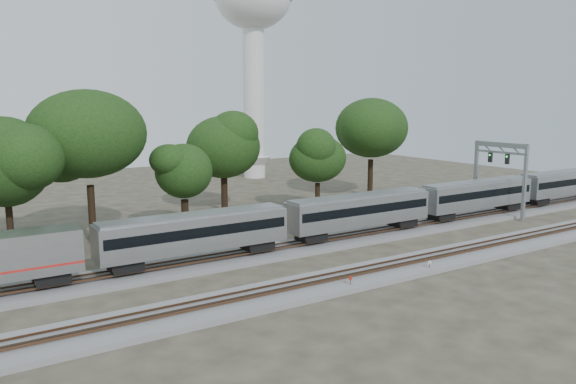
% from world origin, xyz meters
% --- Properties ---
extents(ground, '(160.00, 160.00, 0.00)m').
position_xyz_m(ground, '(0.00, 0.00, 0.00)').
color(ground, '#383328').
rests_on(ground, ground).
extents(track_far, '(160.00, 5.00, 0.73)m').
position_xyz_m(track_far, '(0.00, 6.00, 0.21)').
color(track_far, slate).
rests_on(track_far, ground).
extents(track_near, '(160.00, 5.00, 0.73)m').
position_xyz_m(track_near, '(0.00, -4.00, 0.21)').
color(track_near, slate).
rests_on(track_near, ground).
extents(train, '(122.60, 2.98, 4.39)m').
position_xyz_m(train, '(32.25, 6.00, 3.10)').
color(train, '#B7B9BF').
rests_on(train, ground).
extents(switch_stand_red, '(0.33, 0.09, 1.05)m').
position_xyz_m(switch_stand_red, '(3.60, -5.65, 0.67)').
color(switch_stand_red, '#512D19').
rests_on(switch_stand_red, ground).
extents(switch_stand_white, '(0.32, 0.12, 1.02)m').
position_xyz_m(switch_stand_white, '(11.79, -5.86, 0.65)').
color(switch_stand_white, '#512D19').
rests_on(switch_stand_white, ground).
extents(switch_lever, '(0.58, 0.47, 0.30)m').
position_xyz_m(switch_lever, '(7.87, -6.06, 0.15)').
color(switch_lever, '#512D19').
rests_on(switch_lever, ground).
extents(water_tower, '(13.69, 13.69, 37.91)m').
position_xyz_m(water_tower, '(28.02, 52.70, 28.08)').
color(water_tower, silver).
rests_on(water_tower, ground).
extents(signal_gantry, '(0.63, 7.45, 9.07)m').
position_xyz_m(signal_gantry, '(36.07, 6.00, 6.61)').
color(signal_gantry, gray).
rests_on(signal_gantry, ground).
extents(tree_2, '(8.77, 8.77, 12.36)m').
position_xyz_m(tree_2, '(-16.61, 18.70, 8.61)').
color(tree_2, black).
rests_on(tree_2, ground).
extents(tree_3, '(11.04, 11.04, 15.57)m').
position_xyz_m(tree_3, '(-9.23, 19.07, 10.85)').
color(tree_3, black).
rests_on(tree_3, ground).
extents(tree_4, '(6.80, 6.80, 9.59)m').
position_xyz_m(tree_4, '(0.26, 18.34, 6.67)').
color(tree_4, black).
rests_on(tree_4, ground).
extents(tree_5, '(8.40, 8.40, 11.85)m').
position_xyz_m(tree_5, '(8.93, 26.47, 8.25)').
color(tree_5, black).
rests_on(tree_5, ground).
extents(tree_6, '(6.90, 6.90, 9.73)m').
position_xyz_m(tree_6, '(19.06, 20.25, 6.77)').
color(tree_6, black).
rests_on(tree_6, ground).
extents(tree_7, '(10.25, 10.25, 14.45)m').
position_xyz_m(tree_7, '(32.60, 25.72, 10.07)').
color(tree_7, black).
rests_on(tree_7, ground).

